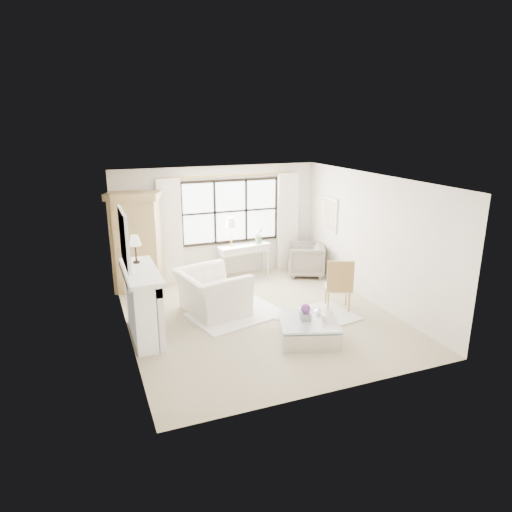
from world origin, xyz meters
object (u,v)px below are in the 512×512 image
at_px(coffee_table, 308,330).
at_px(club_armchair, 212,292).
at_px(console_table, 244,260).
at_px(armoire, 137,242).

bearing_deg(coffee_table, club_armchair, 144.01).
distance_m(console_table, club_armchair, 2.36).
xyz_separation_m(console_table, club_armchair, (-1.37, -1.92, 0.03)).
relative_size(console_table, club_armchair, 1.01).
bearing_deg(club_armchair, armoire, 21.07).
bearing_deg(club_armchair, console_table, -47.25).
distance_m(armoire, coffee_table, 4.43).
xyz_separation_m(armoire, club_armchair, (1.18, -1.83, -0.70)).
xyz_separation_m(console_table, coffee_table, (-0.12, -3.67, -0.22)).
xyz_separation_m(club_armchair, coffee_table, (1.25, -1.75, -0.25)).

